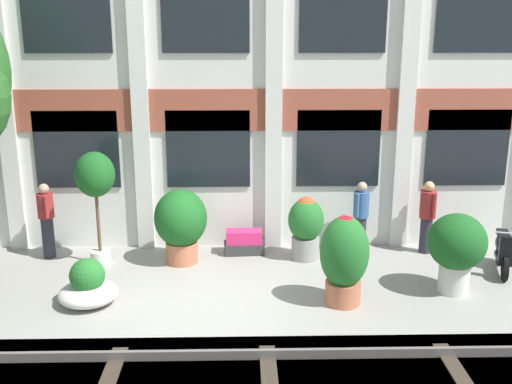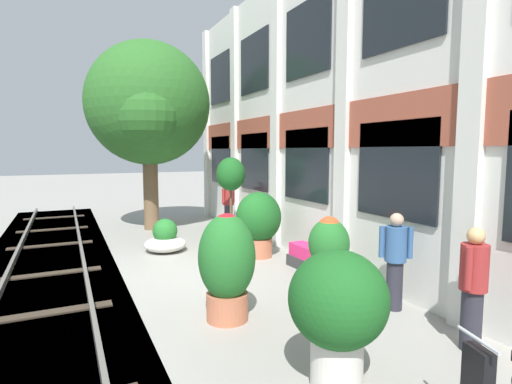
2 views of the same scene
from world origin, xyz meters
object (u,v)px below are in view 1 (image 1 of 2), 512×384
Objects in this scene: potted_plant_wide_bowl at (88,287)px; potted_plant_ribbed_drum at (457,246)px; scooter_near_curb at (503,250)px; potted_plant_square_trough at (244,242)px; resident_watching_tracks at (46,218)px; resident_by_doorway at (361,215)px; potted_plant_terracotta_small at (95,182)px; potted_plant_stone_basin at (181,222)px; resident_near_plants at (427,215)px; potted_plant_glazed_jar at (344,256)px; potted_plant_fluted_column at (306,225)px.

potted_plant_ribbed_drum is at bearing 2.82° from potted_plant_wide_bowl.
potted_plant_ribbed_drum is 1.13× the size of scooter_near_curb.
potted_plant_square_trough is 0.54× the size of resident_watching_tracks.
resident_by_doorway is at bearing 158.04° from resident_watching_tracks.
potted_plant_terracotta_small is 1.55m from resident_watching_tracks.
potted_plant_ribbed_drum reaches higher than potted_plant_wide_bowl.
resident_near_plants is at bearing 5.01° from potted_plant_stone_basin.
potted_plant_ribbed_drum is 2.20m from potted_plant_glazed_jar.
potted_plant_ribbed_drum reaches higher than scooter_near_curb.
potted_plant_square_trough is 0.55× the size of resident_near_plants.
potted_plant_square_trough is at bearing 151.71° from potted_plant_ribbed_drum.
resident_watching_tracks is at bearing 158.07° from potted_plant_glazed_jar.
resident_watching_tracks is at bearing 166.33° from potted_plant_ribbed_drum.
resident_by_doorway is at bearing 25.02° from potted_plant_wide_bowl.
potted_plant_fluted_column is 0.85× the size of resident_near_plants.
potted_plant_wide_bowl is at bearing -177.18° from potted_plant_ribbed_drum.
resident_near_plants reaches higher than scooter_near_curb.
potted_plant_glazed_jar is 6.46m from resident_watching_tracks.
potted_plant_square_trough is at bearing -19.29° from resident_near_plants.
scooter_near_curb is (1.34, 1.01, -0.47)m from potted_plant_ribbed_drum.
potted_plant_square_trough is (-3.93, 2.11, -0.66)m from potted_plant_ribbed_drum.
potted_plant_stone_basin and resident_by_doorway have the same top height.
potted_plant_wide_bowl is 3.72m from potted_plant_square_trough.
potted_plant_terracotta_small is at bearing 96.47° from potted_plant_wide_bowl.
scooter_near_curb is 2.97m from resident_by_doorway.
potted_plant_stone_basin is (-2.64, -0.16, 0.13)m from potted_plant_fluted_column.
potted_plant_fluted_column is 2.26m from potted_plant_glazed_jar.
resident_by_doorway is 0.97× the size of resident_watching_tracks.
potted_plant_square_trough is 0.64× the size of potted_plant_fluted_column.
potted_plant_wide_bowl is at bearing -119.84° from resident_by_doorway.
resident_by_doorway reaches higher than potted_plant_ribbed_drum.
resident_by_doorway is at bearing 121.91° from potted_plant_ribbed_drum.
scooter_near_curb is 0.83× the size of resident_near_plants.
potted_plant_glazed_jar is 3.36m from resident_near_plants.
potted_plant_ribbed_drum is 0.96× the size of potted_plant_stone_basin.
resident_by_doorway is (5.59, 0.60, -0.93)m from potted_plant_terracotta_small.
potted_plant_wide_bowl is at bearing 178.77° from potted_plant_glazed_jar.
potted_plant_ribbed_drum is at bearing -22.95° from resident_by_doorway.
potted_plant_stone_basin is 1.18× the size of scooter_near_curb.
resident_near_plants is at bearing 19.50° from potted_plant_wide_bowl.
potted_plant_terracotta_small reaches higher than potted_plant_square_trough.
potted_plant_fluted_column is 5.55m from resident_watching_tracks.
potted_plant_fluted_column is 0.57× the size of potted_plant_terracotta_small.
resident_near_plants is (6.81, 2.41, 0.55)m from potted_plant_wide_bowl.
potted_plant_ribbed_drum reaches higher than potted_plant_square_trough.
potted_plant_glazed_jar is 3.70m from potted_plant_stone_basin.
resident_near_plants is at bearing 31.27° from resident_by_doorway.
potted_plant_fluted_column reaches higher than potted_plant_square_trough.
resident_by_doorway is (0.80, 2.61, -0.06)m from potted_plant_glazed_jar.
resident_watching_tracks is at bearing -143.20° from resident_by_doorway.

